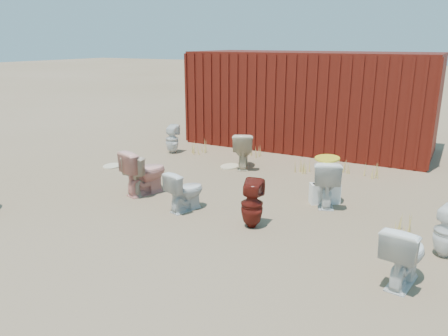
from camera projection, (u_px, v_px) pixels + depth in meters
The scene contains 21 objects.
ground at pixel (206, 209), 7.18m from camera, with size 100.00×100.00×0.00m, color brown.
shipping_container at pixel (310, 100), 11.22m from camera, with size 6.00×2.40×2.40m, color #4F140D.
toilet_front_pink at pixel (144, 172), 7.81m from camera, with size 0.45×0.80×0.81m, color #E39183.
toilet_front_c at pixel (185, 191), 7.06m from camera, with size 0.37×0.65×0.66m, color silver.
toilet_front_maroon at pixel (252, 204), 6.39m from camera, with size 0.32×0.33×0.72m, color #601710.
toilet_front_e at pixel (404, 254), 4.88m from camera, with size 0.41×0.71×0.73m, color silver.
toilet_back_a at pixel (172, 139), 10.68m from camera, with size 0.31×0.32×0.69m, color white.
toilet_back_beige_left at pixel (243, 150), 9.43m from camera, with size 0.43×0.76×0.78m, color beige.
toilet_back_beige_right at pixel (143, 173), 7.87m from camera, with size 0.41×0.72×0.74m, color #C6AE91.
toilet_back_yellowlid at pixel (326, 182), 7.28m from camera, with size 0.44×0.78×0.79m, color white.
toilet_back_e at pixel (447, 231), 5.51m from camera, with size 0.31×0.32×0.70m, color white.
yellow_lid at pixel (327, 158), 7.17m from camera, with size 0.40×0.50×0.03m, color gold.
loose_tank at pixel (325, 193), 7.40m from camera, with size 0.50×0.20×0.35m, color white.
loose_lid_near at pixel (230, 166), 9.58m from camera, with size 0.38×0.49×0.02m, color beige.
loose_lid_far at pixel (112, 166), 9.60m from camera, with size 0.36×0.47×0.02m, color beige.
weed_clump_a at pixel (199, 147), 10.72m from camera, with size 0.36×0.36×0.32m, color tan.
weed_clump_b at pixel (302, 166), 9.18m from camera, with size 0.32×0.32×0.27m, color tan.
weed_clump_c at pixel (372, 170), 8.85m from camera, with size 0.36×0.36×0.28m, color tan.
weed_clump_d at pixel (254, 150), 10.44m from camera, with size 0.30×0.30×0.30m, color tan.
weed_clump_e at pixel (344, 165), 9.21m from camera, with size 0.34×0.34×0.29m, color tan.
weed_clump_f at pixel (399, 224), 6.25m from camera, with size 0.28×0.28×0.27m, color tan.
Camera 1 is at (3.47, -5.74, 2.66)m, focal length 35.00 mm.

